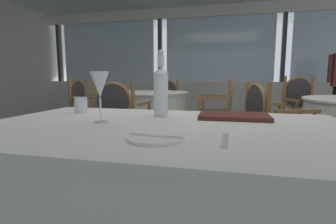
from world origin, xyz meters
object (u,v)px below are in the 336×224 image
menu_book (234,116)px  dining_chair_1_2 (220,108)px  wine_glass (100,86)px  dining_chair_1_0 (85,104)px  side_plate (156,138)px  water_tumbler (81,105)px  dining_chair_0_1 (269,124)px  dining_chair_0_0 (302,107)px  dining_chair_1_3 (165,100)px  dining_chair_1_1 (119,117)px  water_bottle (161,90)px

menu_book → dining_chair_1_2: 2.14m
wine_glass → dining_chair_1_2: 2.45m
dining_chair_1_0 → dining_chair_1_2: (1.98, -0.00, 0.01)m
menu_book → side_plate: bearing=-117.3°
water_tumbler → dining_chair_0_1: dining_chair_0_1 is taller
dining_chair_0_0 → dining_chair_1_2: size_ratio=1.04×
dining_chair_0_0 → dining_chair_1_2: bearing=-94.8°
wine_glass → dining_chair_1_0: wine_glass is taller
wine_glass → menu_book: size_ratio=0.67×
side_plate → dining_chair_1_2: bearing=87.3°
dining_chair_0_0 → dining_chair_1_2: dining_chair_0_0 is taller
dining_chair_0_0 → dining_chair_0_1: (-0.62, -1.33, -0.02)m
wine_glass → dining_chair_0_0: (1.52, 2.67, -0.35)m
dining_chair_1_3 → wine_glass: bearing=9.2°
side_plate → dining_chair_1_2: 2.63m
side_plate → dining_chair_0_1: size_ratio=0.21×
water_tumbler → dining_chair_0_0: (1.78, 2.41, -0.24)m
dining_chair_1_1 → wine_glass: bearing=-158.6°
water_tumbler → dining_chair_0_1: 1.61m
side_plate → water_bottle: water_bottle is taller
dining_chair_1_0 → dining_chair_1_3: bearing=44.8°
dining_chair_0_0 → menu_book: bearing=-41.3°
water_tumbler → dining_chair_1_0: bearing=121.0°
dining_chair_0_0 → dining_chair_1_1: dining_chair_0_0 is taller
water_tumbler → dining_chair_1_2: dining_chair_1_2 is taller
wine_glass → dining_chair_0_0: 3.09m
dining_chair_0_0 → water_tumbler: bearing=-56.2°
water_bottle → wine_glass: size_ratio=1.51×
menu_book → dining_chair_1_0: (-2.11, 2.12, -0.21)m
side_plate → dining_chair_1_3: bearing=103.5°
dining_chair_1_0 → dining_chair_1_1: size_ratio=1.02×
dining_chair_0_0 → dining_chair_1_3: (-2.06, 0.70, -0.01)m
water_tumbler → dining_chair_0_1: bearing=42.9°
dining_chair_0_0 → water_bottle: bearing=-48.1°
side_plate → dining_chair_0_1: (0.58, 1.58, -0.22)m
wine_glass → dining_chair_1_2: (0.44, 2.38, -0.36)m
dining_chair_1_2 → dining_chair_1_1: bearing=44.9°
menu_book → dining_chair_1_3: (-1.11, 3.11, -0.21)m
water_bottle → dining_chair_1_3: 3.24m
side_plate → dining_chair_1_3: dining_chair_1_3 is taller
wine_glass → dining_chair_1_3: (-0.55, 3.37, -0.36)m
water_bottle → menu_book: water_bottle is taller
menu_book → dining_chair_1_3: 3.31m
dining_chair_1_1 → dining_chair_1_2: bearing=-45.1°
wine_glass → water_bottle: bearing=49.4°
dining_chair_1_3 → menu_book: bearing=19.8°
water_bottle → dining_chair_0_1: bearing=57.8°
dining_chair_0_1 → dining_chair_1_0: 2.65m
dining_chair_0_1 → dining_chair_1_3: 2.49m
dining_chair_1_2 → dining_chair_1_3: dining_chair_1_2 is taller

